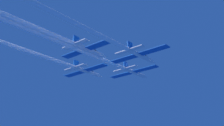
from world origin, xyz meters
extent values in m
cylinder|color=silver|center=(-0.45, 0.56, -0.42)|extent=(1.10, 9.98, 1.10)
cone|color=silver|center=(-0.45, 6.65, -0.42)|extent=(1.08, 2.20, 1.08)
ellipsoid|color=black|center=(-0.45, 2.76, 0.05)|extent=(0.77, 2.00, 0.55)
cube|color=#0F51B2|center=(-4.79, 0.06, -0.42)|extent=(7.59, 2.20, 0.24)
cube|color=#0F51B2|center=(3.90, 0.06, -0.42)|extent=(7.59, 2.20, 0.24)
cube|color=#0F51B2|center=(-0.45, -3.43, 0.93)|extent=(0.29, 1.80, 1.60)
cube|color=silver|center=(-2.70, -3.63, -0.42)|extent=(3.41, 1.32, 0.24)
cube|color=silver|center=(1.81, -3.63, -0.42)|extent=(3.41, 1.32, 0.24)
cylinder|color=white|center=(-0.45, -24.79, -0.42)|extent=(0.99, 40.72, 0.99)
cylinder|color=silver|center=(-10.44, -9.46, -0.39)|extent=(1.10, 9.98, 1.10)
cone|color=silver|center=(-10.44, -3.37, -0.39)|extent=(1.08, 2.20, 1.08)
ellipsoid|color=black|center=(-10.44, -7.27, 0.08)|extent=(0.77, 2.00, 0.55)
cube|color=#0F51B2|center=(-14.78, -9.96, -0.39)|extent=(7.59, 2.20, 0.24)
cube|color=#0F51B2|center=(-6.09, -9.96, -0.39)|extent=(7.59, 2.20, 0.24)
cube|color=#0F51B2|center=(-10.44, -13.46, 0.96)|extent=(0.29, 1.80, 1.60)
cube|color=silver|center=(-12.69, -13.66, -0.39)|extent=(3.41, 1.32, 0.24)
cube|color=silver|center=(-8.18, -13.66, -0.39)|extent=(3.41, 1.32, 0.24)
cylinder|color=white|center=(-10.44, -33.40, -0.39)|extent=(0.99, 37.90, 0.99)
cylinder|color=silver|center=(9.00, -9.93, -0.68)|extent=(1.10, 9.98, 1.10)
cone|color=silver|center=(9.00, -3.84, -0.68)|extent=(1.08, 2.20, 1.08)
ellipsoid|color=black|center=(9.00, -7.73, -0.22)|extent=(0.77, 2.00, 0.55)
cube|color=#0F51B2|center=(4.65, -10.43, -0.68)|extent=(7.59, 2.20, 0.24)
cube|color=#0F51B2|center=(13.34, -10.43, -0.68)|extent=(7.59, 2.20, 0.24)
cube|color=#0F51B2|center=(9.00, -13.93, 0.66)|extent=(0.29, 1.80, 1.60)
cube|color=silver|center=(6.74, -14.13, -0.68)|extent=(3.41, 1.32, 0.24)
cube|color=silver|center=(11.26, -14.13, -0.68)|extent=(3.41, 1.32, 0.24)
cylinder|color=white|center=(9.00, -30.87, -0.68)|extent=(0.99, 31.89, 0.99)
cylinder|color=silver|center=(0.30, -19.27, 0.16)|extent=(1.10, 9.98, 1.10)
cone|color=silver|center=(0.30, -13.18, 0.16)|extent=(1.08, 2.20, 1.08)
ellipsoid|color=black|center=(0.30, -17.07, 0.63)|extent=(0.77, 2.00, 0.55)
cube|color=#0F51B2|center=(-4.04, -19.77, 0.16)|extent=(7.59, 2.20, 0.24)
cube|color=#0F51B2|center=(4.65, -19.77, 0.16)|extent=(7.59, 2.20, 0.24)
cube|color=#0F51B2|center=(0.30, -23.27, 1.51)|extent=(0.29, 1.80, 1.60)
cube|color=silver|center=(-1.95, -23.46, 0.16)|extent=(3.41, 1.32, 0.24)
cube|color=silver|center=(2.56, -23.46, 0.16)|extent=(3.41, 1.32, 0.24)
camera|label=1|loc=(44.47, -61.68, -26.20)|focal=43.81mm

